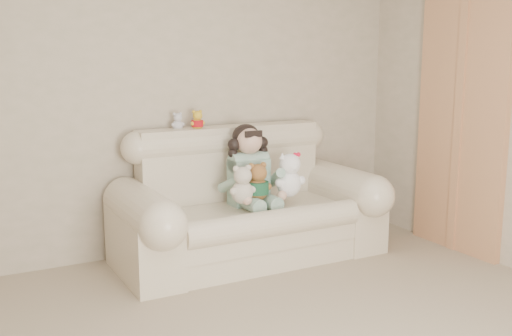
{
  "coord_description": "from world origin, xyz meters",
  "views": [
    {
      "loc": [
        -1.56,
        -2.11,
        1.62
      ],
      "look_at": [
        0.6,
        1.9,
        0.75
      ],
      "focal_mm": 42.48,
      "sensor_mm": 36.0,
      "label": 1
    }
  ],
  "objects": [
    {
      "name": "door_panel",
      "position": [
        2.22,
        1.4,
        1.05
      ],
      "size": [
        0.06,
        0.9,
        2.1
      ],
      "primitive_type": "cube",
      "color": "tan",
      "rests_on": "floor"
    },
    {
      "name": "yellow_mini_bear",
      "position": [
        0.31,
        2.35,
        1.1
      ],
      "size": [
        0.13,
        0.1,
        0.19
      ],
      "primitive_type": null,
      "rotation": [
        0.0,
        0.0,
        -0.04
      ],
      "color": "gold",
      "rests_on": "sofa"
    },
    {
      "name": "wall_back",
      "position": [
        0.0,
        2.5,
        1.3
      ],
      "size": [
        4.5,
        0.0,
        4.5
      ],
      "primitive_type": "plane",
      "rotation": [
        1.57,
        0.0,
        0.0
      ],
      "color": "#C0AD98",
      "rests_on": "ground"
    },
    {
      "name": "cream_teddy",
      "position": [
        0.46,
        1.85,
        0.67
      ],
      "size": [
        0.24,
        0.19,
        0.34
      ],
      "primitive_type": null,
      "rotation": [
        0.0,
        0.0,
        -0.12
      ],
      "color": "beige",
      "rests_on": "sofa"
    },
    {
      "name": "white_cat",
      "position": [
        0.88,
        1.87,
        0.71
      ],
      "size": [
        0.3,
        0.25,
        0.42
      ],
      "primitive_type": null,
      "rotation": [
        0.0,
        0.0,
        0.17
      ],
      "color": "white",
      "rests_on": "sofa"
    },
    {
      "name": "sofa",
      "position": [
        0.6,
        2.0,
        0.52
      ],
      "size": [
        2.1,
        0.95,
        1.03
      ],
      "primitive_type": null,
      "color": "beige",
      "rests_on": "floor"
    },
    {
      "name": "seated_child",
      "position": [
        0.63,
        2.08,
        0.75
      ],
      "size": [
        0.4,
        0.48,
        0.66
      ],
      "primitive_type": null,
      "rotation": [
        0.0,
        0.0,
        0.01
      ],
      "color": "#286E50",
      "rests_on": "sofa"
    },
    {
      "name": "brown_teddy",
      "position": [
        0.6,
        1.88,
        0.67
      ],
      "size": [
        0.26,
        0.22,
        0.35
      ],
      "primitive_type": null,
      "rotation": [
        0.0,
        0.0,
        -0.22
      ],
      "color": "brown",
      "rests_on": "sofa"
    },
    {
      "name": "grey_mini_plush",
      "position": [
        0.16,
        2.39,
        1.1
      ],
      "size": [
        0.13,
        0.12,
        0.17
      ],
      "primitive_type": null,
      "rotation": [
        0.0,
        0.0,
        -0.39
      ],
      "color": "silver",
      "rests_on": "sofa"
    }
  ]
}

